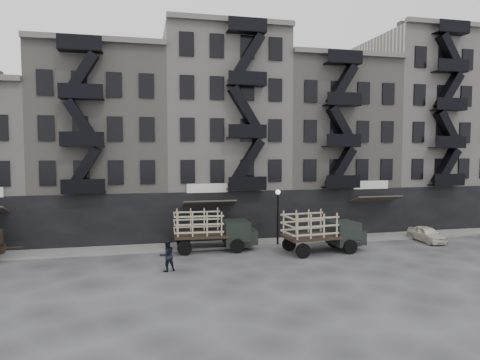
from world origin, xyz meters
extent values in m
plane|color=#38383A|center=(0.00, 0.00, 0.00)|extent=(140.00, 140.00, 0.00)
cube|color=slate|center=(0.00, 3.75, 0.07)|extent=(55.00, 2.50, 0.15)
cube|color=#4C4744|center=(-17.50, 10.00, 12.60)|extent=(0.70, 0.70, 1.20)
cube|color=gray|center=(-10.00, 10.00, 7.50)|extent=(10.00, 10.00, 15.00)
cube|color=black|center=(-10.00, 5.05, 2.00)|extent=(10.00, 0.35, 4.00)
cube|color=#595651|center=(-10.00, 4.85, 15.20)|extent=(10.00, 0.50, 0.40)
cube|color=#4C4744|center=(-13.00, 10.00, 15.60)|extent=(0.70, 0.70, 1.20)
cube|color=#4C4744|center=(-7.50, 10.00, 15.60)|extent=(0.70, 0.70, 1.20)
cube|color=#A9A29B|center=(0.00, 10.00, 8.50)|extent=(10.00, 10.00, 17.00)
cube|color=black|center=(0.00, 5.05, 2.00)|extent=(10.00, 0.35, 4.00)
cube|color=#595651|center=(0.00, 4.85, 17.20)|extent=(10.00, 0.50, 0.40)
cube|color=#4C4744|center=(-3.00, 10.00, 17.60)|extent=(0.70, 0.70, 1.20)
cube|color=#4C4744|center=(2.50, 10.00, 17.60)|extent=(0.70, 0.70, 1.20)
cube|color=gray|center=(10.00, 10.00, 7.50)|extent=(10.00, 10.00, 15.00)
cube|color=black|center=(10.00, 5.05, 2.00)|extent=(10.00, 0.35, 4.00)
cube|color=#595651|center=(10.00, 4.85, 15.20)|extent=(10.00, 0.50, 0.40)
cube|color=#4C4744|center=(7.00, 10.00, 15.60)|extent=(0.70, 0.70, 1.20)
cube|color=#4C4744|center=(12.50, 10.00, 15.60)|extent=(0.70, 0.70, 1.20)
cube|color=#A9A29B|center=(20.00, 10.00, 9.00)|extent=(10.00, 10.00, 18.00)
cube|color=black|center=(20.00, 5.05, 2.00)|extent=(10.00, 0.35, 4.00)
cube|color=#595651|center=(20.00, 4.85, 18.20)|extent=(10.00, 0.50, 0.40)
cube|color=#4C4744|center=(17.00, 10.00, 18.60)|extent=(0.70, 0.70, 1.20)
cube|color=#4C4744|center=(22.50, 10.00, 18.60)|extent=(0.70, 0.70, 1.20)
cylinder|color=black|center=(3.00, 2.60, 2.00)|extent=(0.14, 0.14, 4.00)
sphere|color=silver|center=(3.00, 2.60, 4.10)|extent=(0.36, 0.36, 0.36)
cube|color=black|center=(-2.86, 2.32, 1.17)|extent=(3.91, 2.43, 0.20)
cube|color=black|center=(-0.29, 2.19, 1.28)|extent=(1.89, 2.10, 1.67)
cube|color=black|center=(0.71, 2.13, 0.95)|extent=(0.98, 1.72, 1.00)
cylinder|color=black|center=(-0.46, 1.08, 0.50)|extent=(1.02, 0.30, 1.00)
cylinder|color=black|center=(-0.35, 3.31, 0.50)|extent=(1.02, 0.30, 1.00)
cylinder|color=black|center=(-4.14, 1.27, 0.50)|extent=(1.02, 0.30, 1.00)
cylinder|color=black|center=(-4.02, 3.50, 0.50)|extent=(1.02, 0.30, 1.00)
cube|color=black|center=(4.63, -0.07, 1.16)|extent=(3.97, 2.58, 0.20)
cube|color=black|center=(7.17, 0.19, 1.28)|extent=(1.96, 2.16, 1.66)
cube|color=black|center=(8.17, 0.29, 0.94)|extent=(1.05, 1.74, 1.00)
cylinder|color=black|center=(7.17, -0.93, 0.50)|extent=(1.02, 0.34, 1.00)
cylinder|color=black|center=(6.95, 1.28, 0.50)|extent=(1.02, 0.34, 1.00)
cylinder|color=black|center=(3.53, -1.29, 0.50)|extent=(1.02, 0.34, 1.00)
cylinder|color=black|center=(3.31, 0.92, 0.50)|extent=(1.02, 0.34, 1.00)
imported|color=silver|center=(14.98, 1.42, 0.61)|extent=(1.53, 3.62, 1.22)
imported|color=black|center=(-5.54, -2.36, 0.96)|extent=(1.12, 0.99, 1.92)
camera|label=1|loc=(-6.94, -27.83, 7.24)|focal=32.00mm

